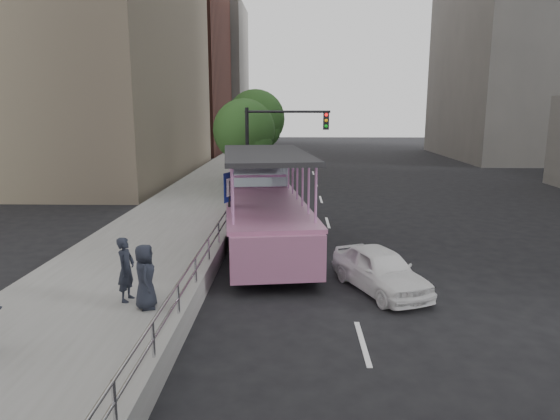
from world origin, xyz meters
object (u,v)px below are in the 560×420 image
object	(u,v)px
duck_boat	(263,209)
traffic_signal	(271,142)
pedestrian_far	(145,277)
car	(380,270)
parking_sign	(229,207)
pedestrian_near	(126,269)
street_tree_far	(257,121)
street_tree_near	(246,133)

from	to	relation	value
duck_boat	traffic_signal	distance (m)	6.55
duck_boat	pedestrian_far	world-z (taller)	duck_boat
car	pedestrian_far	world-z (taller)	pedestrian_far
car	traffic_signal	size ratio (longest dim) A/B	0.71
duck_boat	parking_sign	bearing A→B (deg)	-115.02
pedestrian_near	traffic_signal	bearing A→B (deg)	-6.32
pedestrian_far	street_tree_far	xyz separation A→B (m)	(1.09, 22.78, 3.19)
duck_boat	parking_sign	distance (m)	2.44
pedestrian_near	street_tree_near	bearing A→B (deg)	1.97
parking_sign	street_tree_near	bearing A→B (deg)	92.69
parking_sign	traffic_signal	world-z (taller)	traffic_signal
car	pedestrian_near	world-z (taller)	pedestrian_near
street_tree_near	car	bearing A→B (deg)	-70.32
traffic_signal	pedestrian_near	bearing A→B (deg)	-103.63
pedestrian_far	street_tree_far	distance (m)	23.03
street_tree_far	traffic_signal	bearing A→B (deg)	-81.57
pedestrian_near	pedestrian_far	bearing A→B (deg)	-120.27
parking_sign	street_tree_far	xyz separation A→B (m)	(-0.35, 17.78, 2.42)
pedestrian_near	pedestrian_far	size ratio (longest dim) A/B	1.03
street_tree_far	parking_sign	bearing A→B (deg)	-88.86
parking_sign	street_tree_far	distance (m)	17.94
duck_boat	traffic_signal	bearing A→B (deg)	89.65
pedestrian_near	duck_boat	bearing A→B (deg)	-17.49
duck_boat	car	world-z (taller)	duck_boat
pedestrian_near	parking_sign	bearing A→B (deg)	-17.38
duck_boat	street_tree_far	distance (m)	15.95
traffic_signal	street_tree_near	xyz separation A→B (m)	(-1.60, 3.43, 0.32)
traffic_signal	street_tree_near	world-z (taller)	street_tree_near
duck_boat	street_tree_near	distance (m)	10.05
duck_boat	pedestrian_near	bearing A→B (deg)	-114.79
duck_boat	traffic_signal	world-z (taller)	traffic_signal
street_tree_near	street_tree_far	size ratio (longest dim) A/B	0.89
pedestrian_near	traffic_signal	distance (m)	13.45
pedestrian_far	traffic_signal	bearing A→B (deg)	-25.56
pedestrian_far	street_tree_near	bearing A→B (deg)	-18.04
traffic_signal	street_tree_far	bearing A→B (deg)	98.43
duck_boat	street_tree_far	xyz separation A→B (m)	(-1.36, 15.62, 2.94)
pedestrian_near	parking_sign	xyz separation A→B (m)	(2.08, 4.52, 0.75)
pedestrian_far	traffic_signal	xyz separation A→B (m)	(2.49, 13.35, 2.39)
pedestrian_far	street_tree_far	bearing A→B (deg)	-17.75
traffic_signal	street_tree_far	xyz separation A→B (m)	(-1.40, 9.43, 0.81)
duck_boat	parking_sign	world-z (taller)	duck_boat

